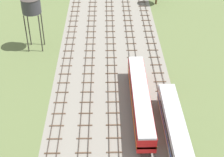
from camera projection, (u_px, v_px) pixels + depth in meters
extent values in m
plane|color=#5B6B3D|center=(110.00, 31.00, 84.57)|extent=(480.00, 480.00, 0.00)
cube|color=gray|center=(110.00, 31.00, 84.56)|extent=(22.49, 176.00, 0.01)
cube|color=#47382D|center=(69.00, 29.00, 85.10)|extent=(0.07, 126.00, 0.15)
cube|color=#47382D|center=(75.00, 28.00, 85.12)|extent=(0.07, 126.00, 0.15)
cube|color=brown|center=(52.00, 153.00, 52.01)|extent=(2.40, 0.22, 0.14)
cube|color=brown|center=(55.00, 139.00, 54.47)|extent=(2.40, 0.22, 0.14)
cube|color=brown|center=(57.00, 126.00, 56.93)|extent=(2.40, 0.22, 0.14)
cube|color=brown|center=(59.00, 114.00, 59.38)|extent=(2.40, 0.22, 0.14)
cube|color=brown|center=(60.00, 103.00, 61.84)|extent=(2.40, 0.22, 0.14)
cube|color=brown|center=(62.00, 92.00, 64.30)|extent=(2.40, 0.22, 0.14)
cube|color=brown|center=(64.00, 83.00, 66.76)|extent=(2.40, 0.22, 0.14)
cube|color=brown|center=(65.00, 74.00, 69.22)|extent=(2.40, 0.22, 0.14)
cube|color=brown|center=(66.00, 66.00, 71.68)|extent=(2.40, 0.22, 0.14)
cube|color=brown|center=(68.00, 58.00, 74.13)|extent=(2.40, 0.22, 0.14)
cube|color=brown|center=(69.00, 51.00, 76.59)|extent=(2.40, 0.22, 0.14)
cube|color=brown|center=(70.00, 44.00, 79.05)|extent=(2.40, 0.22, 0.14)
cube|color=brown|center=(71.00, 38.00, 81.51)|extent=(2.40, 0.22, 0.14)
cube|color=brown|center=(72.00, 32.00, 83.97)|extent=(2.40, 0.22, 0.14)
cube|color=brown|center=(73.00, 26.00, 86.42)|extent=(2.40, 0.22, 0.14)
cube|color=brown|center=(74.00, 21.00, 88.88)|extent=(2.40, 0.22, 0.14)
cube|color=brown|center=(74.00, 16.00, 91.34)|extent=(2.40, 0.22, 0.14)
cube|color=brown|center=(75.00, 11.00, 93.80)|extent=(2.40, 0.22, 0.14)
cube|color=brown|center=(76.00, 7.00, 96.26)|extent=(2.40, 0.22, 0.14)
cube|color=brown|center=(77.00, 2.00, 98.72)|extent=(2.40, 0.22, 0.14)
cube|color=#47382D|center=(88.00, 28.00, 85.18)|extent=(0.07, 126.00, 0.15)
cube|color=#47382D|center=(94.00, 28.00, 85.20)|extent=(0.07, 126.00, 0.15)
cube|color=brown|center=(83.00, 153.00, 52.08)|extent=(2.40, 0.22, 0.14)
cube|color=brown|center=(84.00, 138.00, 54.54)|extent=(2.40, 0.22, 0.14)
cube|color=brown|center=(85.00, 125.00, 57.00)|extent=(2.40, 0.22, 0.14)
cube|color=brown|center=(86.00, 113.00, 59.46)|extent=(2.40, 0.22, 0.14)
cube|color=brown|center=(87.00, 102.00, 61.92)|extent=(2.40, 0.22, 0.14)
cube|color=brown|center=(87.00, 92.00, 64.38)|extent=(2.40, 0.22, 0.14)
cube|color=brown|center=(88.00, 83.00, 66.83)|extent=(2.40, 0.22, 0.14)
cube|color=brown|center=(88.00, 74.00, 69.29)|extent=(2.40, 0.22, 0.14)
cube|color=brown|center=(89.00, 66.00, 71.75)|extent=(2.40, 0.22, 0.14)
cube|color=brown|center=(89.00, 58.00, 74.21)|extent=(2.40, 0.22, 0.14)
cube|color=brown|center=(90.00, 51.00, 76.67)|extent=(2.40, 0.22, 0.14)
cube|color=brown|center=(90.00, 44.00, 79.12)|extent=(2.40, 0.22, 0.14)
cube|color=brown|center=(91.00, 38.00, 81.58)|extent=(2.40, 0.22, 0.14)
cube|color=brown|center=(91.00, 32.00, 84.04)|extent=(2.40, 0.22, 0.14)
cube|color=brown|center=(91.00, 26.00, 86.50)|extent=(2.40, 0.22, 0.14)
cube|color=brown|center=(92.00, 21.00, 88.96)|extent=(2.40, 0.22, 0.14)
cube|color=brown|center=(92.00, 16.00, 91.42)|extent=(2.40, 0.22, 0.14)
cube|color=brown|center=(92.00, 11.00, 93.87)|extent=(2.40, 0.22, 0.14)
cube|color=brown|center=(93.00, 7.00, 96.33)|extent=(2.40, 0.22, 0.14)
cube|color=brown|center=(93.00, 2.00, 98.79)|extent=(2.40, 0.22, 0.14)
cube|color=#47382D|center=(107.00, 28.00, 85.25)|extent=(0.07, 126.00, 0.15)
cube|color=#47382D|center=(113.00, 28.00, 85.27)|extent=(0.07, 126.00, 0.15)
cube|color=brown|center=(114.00, 152.00, 52.16)|extent=(2.40, 0.22, 0.14)
cube|color=brown|center=(114.00, 138.00, 54.62)|extent=(2.40, 0.22, 0.14)
cube|color=brown|center=(113.00, 125.00, 57.08)|extent=(2.40, 0.22, 0.14)
cube|color=brown|center=(113.00, 113.00, 59.53)|extent=(2.40, 0.22, 0.14)
cube|color=brown|center=(113.00, 102.00, 61.99)|extent=(2.40, 0.22, 0.14)
cube|color=brown|center=(112.00, 92.00, 64.45)|extent=(2.40, 0.22, 0.14)
cube|color=brown|center=(112.00, 82.00, 66.91)|extent=(2.40, 0.22, 0.14)
cube|color=brown|center=(112.00, 73.00, 69.37)|extent=(2.40, 0.22, 0.14)
cube|color=brown|center=(111.00, 65.00, 71.82)|extent=(2.40, 0.22, 0.14)
cube|color=brown|center=(111.00, 58.00, 74.28)|extent=(2.40, 0.22, 0.14)
cube|color=brown|center=(111.00, 50.00, 76.74)|extent=(2.40, 0.22, 0.14)
cube|color=brown|center=(111.00, 44.00, 79.20)|extent=(2.40, 0.22, 0.14)
cube|color=brown|center=(110.00, 37.00, 81.66)|extent=(2.40, 0.22, 0.14)
cube|color=brown|center=(110.00, 32.00, 84.12)|extent=(2.40, 0.22, 0.14)
cube|color=brown|center=(110.00, 26.00, 86.57)|extent=(2.40, 0.22, 0.14)
cube|color=brown|center=(110.00, 21.00, 89.03)|extent=(2.40, 0.22, 0.14)
cube|color=brown|center=(110.00, 16.00, 91.49)|extent=(2.40, 0.22, 0.14)
cube|color=brown|center=(110.00, 11.00, 93.95)|extent=(2.40, 0.22, 0.14)
cube|color=brown|center=(109.00, 6.00, 96.41)|extent=(2.40, 0.22, 0.14)
cube|color=brown|center=(109.00, 2.00, 98.87)|extent=(2.40, 0.22, 0.14)
cube|color=#47382D|center=(126.00, 28.00, 85.33)|extent=(0.07, 126.00, 0.15)
cube|color=#47382D|center=(132.00, 28.00, 85.35)|extent=(0.07, 126.00, 0.15)
cube|color=brown|center=(145.00, 152.00, 52.23)|extent=(2.40, 0.22, 0.14)
cube|color=brown|center=(143.00, 138.00, 54.69)|extent=(2.40, 0.22, 0.14)
cube|color=brown|center=(142.00, 125.00, 57.15)|extent=(2.40, 0.22, 0.14)
cube|color=brown|center=(140.00, 113.00, 59.61)|extent=(2.40, 0.22, 0.14)
cube|color=brown|center=(139.00, 102.00, 62.07)|extent=(2.40, 0.22, 0.14)
cube|color=brown|center=(137.00, 91.00, 64.52)|extent=(2.40, 0.22, 0.14)
cube|color=brown|center=(136.00, 82.00, 66.98)|extent=(2.40, 0.22, 0.14)
cube|color=brown|center=(135.00, 73.00, 69.44)|extent=(2.40, 0.22, 0.14)
cube|color=brown|center=(134.00, 65.00, 71.90)|extent=(2.40, 0.22, 0.14)
cube|color=brown|center=(133.00, 57.00, 74.36)|extent=(2.40, 0.22, 0.14)
cube|color=brown|center=(132.00, 50.00, 76.82)|extent=(2.40, 0.22, 0.14)
cube|color=brown|center=(131.00, 44.00, 79.27)|extent=(2.40, 0.22, 0.14)
cube|color=brown|center=(130.00, 37.00, 81.73)|extent=(2.40, 0.22, 0.14)
cube|color=brown|center=(129.00, 31.00, 84.19)|extent=(2.40, 0.22, 0.14)
cube|color=brown|center=(129.00, 26.00, 86.65)|extent=(2.40, 0.22, 0.14)
cube|color=brown|center=(128.00, 21.00, 89.11)|extent=(2.40, 0.22, 0.14)
cube|color=brown|center=(127.00, 16.00, 91.57)|extent=(2.40, 0.22, 0.14)
cube|color=brown|center=(127.00, 11.00, 94.02)|extent=(2.40, 0.22, 0.14)
cube|color=brown|center=(126.00, 6.00, 96.48)|extent=(2.40, 0.22, 0.14)
cube|color=brown|center=(126.00, 2.00, 98.94)|extent=(2.40, 0.22, 0.14)
cube|color=#47382D|center=(145.00, 28.00, 85.40)|extent=(0.07, 126.00, 0.15)
cube|color=#47382D|center=(151.00, 28.00, 85.42)|extent=(0.07, 126.00, 0.15)
cube|color=brown|center=(176.00, 151.00, 52.31)|extent=(2.40, 0.22, 0.14)
cube|color=brown|center=(173.00, 137.00, 54.77)|extent=(2.40, 0.22, 0.14)
cube|color=brown|center=(170.00, 124.00, 57.22)|extent=(2.40, 0.22, 0.14)
cube|color=brown|center=(167.00, 112.00, 59.68)|extent=(2.40, 0.22, 0.14)
cube|color=brown|center=(165.00, 101.00, 62.14)|extent=(2.40, 0.22, 0.14)
cube|color=brown|center=(162.00, 91.00, 64.60)|extent=(2.40, 0.22, 0.14)
cube|color=brown|center=(160.00, 82.00, 67.06)|extent=(2.40, 0.22, 0.14)
cube|color=brown|center=(158.00, 73.00, 69.52)|extent=(2.40, 0.22, 0.14)
cube|color=brown|center=(156.00, 65.00, 71.97)|extent=(2.40, 0.22, 0.14)
cube|color=brown|center=(154.00, 57.00, 74.43)|extent=(2.40, 0.22, 0.14)
cube|color=brown|center=(153.00, 50.00, 76.89)|extent=(2.40, 0.22, 0.14)
cube|color=brown|center=(151.00, 43.00, 79.35)|extent=(2.40, 0.22, 0.14)
cube|color=brown|center=(150.00, 37.00, 81.81)|extent=(2.40, 0.22, 0.14)
cube|color=brown|center=(149.00, 31.00, 84.27)|extent=(2.40, 0.22, 0.14)
cube|color=brown|center=(147.00, 26.00, 86.72)|extent=(2.40, 0.22, 0.14)
cube|color=brown|center=(146.00, 20.00, 89.18)|extent=(2.40, 0.22, 0.14)
cube|color=brown|center=(145.00, 15.00, 91.64)|extent=(2.40, 0.22, 0.14)
cube|color=brown|center=(144.00, 11.00, 94.10)|extent=(2.40, 0.22, 0.14)
cube|color=brown|center=(143.00, 6.00, 96.56)|extent=(2.40, 0.22, 0.14)
cube|color=brown|center=(142.00, 2.00, 99.02)|extent=(2.40, 0.22, 0.14)
cube|color=beige|center=(176.00, 132.00, 52.33)|extent=(2.90, 20.00, 2.60)
cube|color=#193F99|center=(176.00, 133.00, 52.48)|extent=(2.96, 20.00, 0.44)
cube|color=black|center=(177.00, 134.00, 51.14)|extent=(2.96, 16.80, 0.70)
cube|color=#B7B7BC|center=(177.00, 125.00, 51.48)|extent=(2.67, 20.00, 0.36)
cube|color=#193F99|center=(166.00, 92.00, 60.80)|extent=(2.67, 0.50, 2.34)
cylinder|color=black|center=(164.00, 114.00, 58.30)|extent=(0.13, 0.84, 0.84)
cylinder|color=black|center=(173.00, 114.00, 58.32)|extent=(0.13, 0.84, 0.84)
cylinder|color=black|center=(163.00, 107.00, 59.78)|extent=(0.13, 0.84, 0.84)
cylinder|color=black|center=(171.00, 107.00, 59.80)|extent=(0.13, 0.84, 0.84)
cube|color=black|center=(168.00, 111.00, 59.05)|extent=(1.68, 2.20, 0.24)
cube|color=red|center=(140.00, 99.00, 58.85)|extent=(2.90, 22.00, 2.60)
cube|color=orange|center=(140.00, 100.00, 59.00)|extent=(2.96, 22.00, 0.40)
cube|color=black|center=(140.00, 96.00, 58.48)|extent=(2.96, 20.24, 0.70)
cube|color=#B7B7BC|center=(141.00, 92.00, 58.00)|extent=(2.67, 22.00, 0.36)
cylinder|color=black|center=(133.00, 82.00, 65.94)|extent=(0.13, 0.84, 0.84)
cylinder|color=black|center=(140.00, 82.00, 65.96)|extent=(0.13, 0.84, 0.84)
cylinder|color=black|center=(132.00, 76.00, 67.41)|extent=(0.13, 0.84, 0.84)
cylinder|color=black|center=(139.00, 76.00, 67.44)|extent=(0.13, 0.84, 0.84)
cube|color=black|center=(136.00, 79.00, 66.69)|extent=(1.68, 2.20, 0.24)
cylinder|color=black|center=(140.00, 147.00, 52.24)|extent=(0.13, 0.84, 0.84)
cylinder|color=black|center=(150.00, 146.00, 52.26)|extent=(0.13, 0.84, 0.84)
cylinder|color=black|center=(139.00, 138.00, 53.71)|extent=(0.13, 0.84, 0.84)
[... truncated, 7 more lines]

